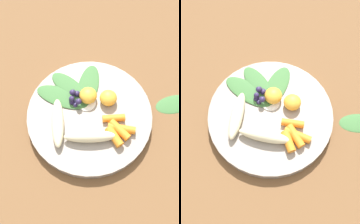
% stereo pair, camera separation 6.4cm
% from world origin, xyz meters
% --- Properties ---
extents(ground_plane, '(2.40, 2.40, 0.00)m').
position_xyz_m(ground_plane, '(0.00, 0.00, 0.00)').
color(ground_plane, brown).
extents(bowl, '(0.29, 0.29, 0.02)m').
position_xyz_m(bowl, '(0.00, 0.00, 0.01)').
color(bowl, gray).
rests_on(bowl, ground_plane).
extents(banana_peeled_left, '(0.06, 0.12, 0.03)m').
position_xyz_m(banana_peeled_left, '(0.06, 0.02, 0.04)').
color(banana_peeled_left, beige).
rests_on(banana_peeled_left, bowl).
extents(banana_peeled_right, '(0.12, 0.06, 0.03)m').
position_xyz_m(banana_peeled_right, '(0.05, -0.06, 0.04)').
color(banana_peeled_right, beige).
rests_on(banana_peeled_right, bowl).
extents(orange_segment_near, '(0.04, 0.04, 0.03)m').
position_xyz_m(orange_segment_near, '(-0.04, -0.01, 0.04)').
color(orange_segment_near, '#F4A833').
rests_on(orange_segment_near, bowl).
extents(orange_segment_far, '(0.04, 0.04, 0.03)m').
position_xyz_m(orange_segment_far, '(-0.04, 0.03, 0.04)').
color(orange_segment_far, '#F4A833').
rests_on(orange_segment_far, bowl).
extents(carrot_front, '(0.05, 0.05, 0.02)m').
position_xyz_m(carrot_front, '(0.04, 0.07, 0.03)').
color(carrot_front, orange).
rests_on(carrot_front, bowl).
extents(carrot_mid_left, '(0.04, 0.06, 0.02)m').
position_xyz_m(carrot_mid_left, '(0.03, 0.08, 0.03)').
color(carrot_mid_left, orange).
rests_on(carrot_mid_left, bowl).
extents(carrot_mid_right, '(0.02, 0.06, 0.02)m').
position_xyz_m(carrot_mid_right, '(0.02, 0.08, 0.03)').
color(carrot_mid_right, orange).
rests_on(carrot_mid_right, bowl).
extents(carrot_rear, '(0.03, 0.05, 0.02)m').
position_xyz_m(carrot_rear, '(-0.00, 0.06, 0.03)').
color(carrot_rear, orange).
rests_on(carrot_rear, bowl).
extents(blueberry_pile, '(0.04, 0.03, 0.03)m').
position_xyz_m(blueberry_pile, '(-0.03, -0.04, 0.03)').
color(blueberry_pile, '#2D234C').
rests_on(blueberry_pile, bowl).
extents(coconut_shred_patch, '(0.04, 0.04, 0.00)m').
position_xyz_m(coconut_shred_patch, '(-0.03, -0.01, 0.02)').
color(coconut_shred_patch, white).
rests_on(coconut_shred_patch, bowl).
extents(kale_leaf_left, '(0.12, 0.06, 0.00)m').
position_xyz_m(kale_leaf_left, '(-0.07, -0.02, 0.03)').
color(kale_leaf_left, '#3D7038').
rests_on(kale_leaf_left, bowl).
extents(kale_leaf_right, '(0.09, 0.11, 0.00)m').
position_xyz_m(kale_leaf_right, '(-0.06, -0.07, 0.03)').
color(kale_leaf_right, '#3D7038').
rests_on(kale_leaf_right, bowl).
extents(kale_leaf_rear, '(0.06, 0.13, 0.00)m').
position_xyz_m(kale_leaf_rear, '(-0.02, -0.07, 0.03)').
color(kale_leaf_rear, '#3D7038').
rests_on(kale_leaf_rear, bowl).
extents(kale_leaf_stray, '(0.09, 0.11, 0.01)m').
position_xyz_m(kale_leaf_stray, '(-0.09, 0.19, 0.00)').
color(kale_leaf_stray, '#3D7038').
rests_on(kale_leaf_stray, ground_plane).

